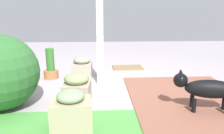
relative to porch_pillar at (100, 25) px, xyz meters
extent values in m
plane|color=#9C9097|center=(-0.18, 0.18, -1.09)|extent=(12.00, 12.00, 0.00)
cube|color=brown|center=(-1.36, 0.92, -1.08)|extent=(1.80, 2.40, 0.02)
cube|color=white|center=(0.00, 0.00, 0.00)|extent=(0.12, 0.12, 2.18)
cube|color=gray|center=(0.37, -0.41, -0.94)|extent=(0.40, 0.38, 0.30)
ellipsoid|color=gray|center=(0.37, -0.41, -0.73)|extent=(0.34, 0.34, 0.15)
cube|color=gray|center=(0.35, 0.89, -0.94)|extent=(0.41, 0.44, 0.31)
ellipsoid|color=#7E915E|center=(0.35, 0.89, -0.72)|extent=(0.36, 0.36, 0.16)
cube|color=tan|center=(0.34, 1.60, -0.92)|extent=(0.50, 0.41, 0.33)
ellipsoid|color=gray|center=(0.34, 1.60, -0.70)|extent=(0.32, 0.32, 0.14)
sphere|color=#2B5F2B|center=(1.35, 1.01, -0.58)|extent=(1.03, 1.03, 1.03)
cylinder|color=#9E5732|center=(1.46, -0.20, -0.99)|extent=(0.29, 0.29, 0.20)
cone|color=brown|center=(1.46, -0.20, -0.72)|extent=(0.26, 0.26, 0.35)
cylinder|color=#9F603A|center=(1.00, -0.38, -1.01)|extent=(0.29, 0.29, 0.16)
cylinder|color=#2F6B26|center=(1.00, -0.38, -0.70)|extent=(0.16, 0.16, 0.45)
ellipsoid|color=black|center=(-1.45, 1.29, -0.77)|extent=(0.71, 0.37, 0.25)
sphere|color=black|center=(-1.07, 1.20, -0.67)|extent=(0.19, 0.19, 0.19)
cone|color=black|center=(-1.05, 1.26, -0.56)|extent=(0.06, 0.06, 0.08)
cone|color=black|center=(-1.08, 1.15, -0.56)|extent=(0.06, 0.06, 0.08)
cylinder|color=black|center=(-1.23, 1.32, -0.99)|extent=(0.06, 0.06, 0.20)
cylinder|color=black|center=(-1.26, 1.17, -0.99)|extent=(0.06, 0.06, 0.20)
cylinder|color=black|center=(-1.67, 1.26, -0.99)|extent=(0.06, 0.06, 0.20)
cube|color=olive|center=(-0.65, -1.11, -1.08)|extent=(0.71, 0.45, 0.03)
camera|label=1|loc=(0.00, 3.94, 0.22)|focal=35.16mm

